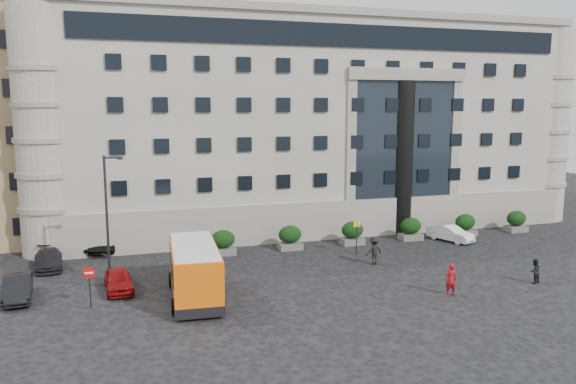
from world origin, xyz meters
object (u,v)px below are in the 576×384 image
object	(u,v)px
hedge_c	(352,233)
pedestrian_b	(534,271)
minibus	(194,269)
bus_stop_sign	(357,231)
parked_car_c	(48,259)
hedge_f	(516,221)
pedestrian_a	(451,279)
parked_car_a	(118,280)
hedge_b	(290,237)
street_lamp	(108,215)
parked_car_b	(18,288)
white_taxi	(450,233)
hedge_a	(223,242)
no_entry_sign	(89,279)
parked_car_d	(103,241)
hedge_e	(465,225)
pedestrian_c	(374,251)
hedge_d	(411,229)
red_truck	(99,217)

from	to	relation	value
hedge_c	pedestrian_b	world-z (taller)	hedge_c
hedge_c	minibus	xyz separation A→B (m)	(-13.72, -8.89, 0.78)
bus_stop_sign	parked_car_c	size ratio (longest dim) A/B	0.59
hedge_f	bus_stop_sign	size ratio (longest dim) A/B	0.73
minibus	pedestrian_a	distance (m)	14.84
hedge_c	parked_car_a	bearing A→B (deg)	-160.74
hedge_b	street_lamp	distance (m)	14.41
parked_car_b	pedestrian_a	bearing A→B (deg)	-20.54
bus_stop_sign	white_taxi	world-z (taller)	bus_stop_sign
hedge_a	no_entry_sign	world-z (taller)	no_entry_sign
white_taxi	pedestrian_a	distance (m)	13.72
parked_car_d	hedge_e	bearing A→B (deg)	2.08
parked_car_a	hedge_a	bearing A→B (deg)	36.27
street_lamp	parked_car_d	distance (m)	9.48
street_lamp	white_taxi	distance (m)	26.93
minibus	parked_car_a	size ratio (longest dim) A/B	1.96
parked_car_b	pedestrian_c	distance (m)	22.56
hedge_e	pedestrian_b	xyz separation A→B (m)	(-3.59, -12.44, -0.16)
pedestrian_b	no_entry_sign	bearing A→B (deg)	-23.34
parked_car_a	parked_car_d	xyz separation A→B (m)	(-0.99, 10.18, 0.04)
parked_car_d	pedestrian_a	bearing A→B (deg)	-30.97
pedestrian_c	bus_stop_sign	bearing A→B (deg)	-98.44
parked_car_a	hedge_d	bearing A→B (deg)	11.59
hedge_f	red_truck	xyz separation A→B (m)	(-34.89, 10.17, 0.53)
pedestrian_b	hedge_f	bearing A→B (deg)	-140.76
hedge_e	hedge_a	bearing A→B (deg)	180.00
hedge_f	white_taxi	xyz separation A→B (m)	(-7.49, -1.33, -0.29)
hedge_a	red_truck	distance (m)	13.52
white_taxi	parked_car_b	bearing A→B (deg)	166.75
hedge_a	pedestrian_b	xyz separation A→B (m)	(17.21, -12.44, -0.16)
white_taxi	parked_car_c	bearing A→B (deg)	155.42
minibus	pedestrian_c	world-z (taller)	minibus
street_lamp	red_truck	world-z (taller)	street_lamp
hedge_e	hedge_d	bearing A→B (deg)	180.00
parked_car_b	pedestrian_c	world-z (taller)	pedestrian_c
hedge_e	red_truck	distance (m)	31.38
bus_stop_sign	no_entry_sign	bearing A→B (deg)	-161.92
red_truck	parked_car_c	size ratio (longest dim) A/B	1.23
hedge_f	hedge_b	bearing A→B (deg)	180.00
parked_car_b	parked_car_d	xyz separation A→B (m)	(4.51, 10.09, 0.01)
bus_stop_sign	hedge_c	bearing A→B (deg)	72.18
hedge_d	parked_car_d	bearing A→B (deg)	170.74
hedge_f	pedestrian_b	xyz separation A→B (m)	(-8.79, -12.44, -0.16)
red_truck	bus_stop_sign	bearing A→B (deg)	-35.64
parked_car_a	pedestrian_a	size ratio (longest dim) A/B	2.05
parked_car_c	parked_car_b	bearing A→B (deg)	-104.87
pedestrian_b	hedge_b	bearing A→B (deg)	-61.51
hedge_b	no_entry_sign	size ratio (longest dim) A/B	0.79
hedge_e	parked_car_b	xyz separation A→B (m)	(-33.80, -6.16, -0.24)
parked_car_c	minibus	bearing A→B (deg)	-51.59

